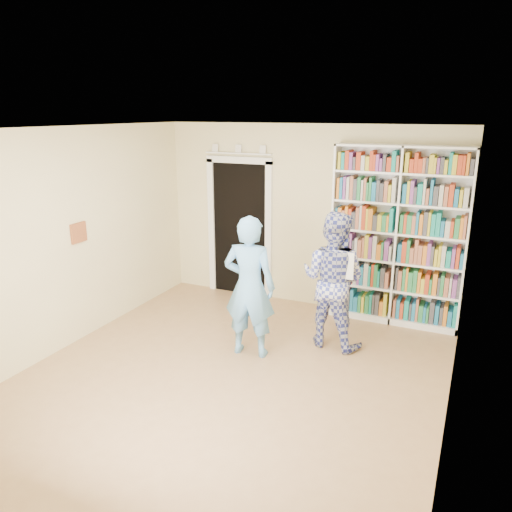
# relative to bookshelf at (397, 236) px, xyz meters

# --- Properties ---
(floor) EXTENTS (5.00, 5.00, 0.00)m
(floor) POSITION_rel_bookshelf_xyz_m (-1.35, -2.34, -1.24)
(floor) COLOR #9E734C
(floor) RESTS_ON ground
(ceiling) EXTENTS (5.00, 5.00, 0.00)m
(ceiling) POSITION_rel_bookshelf_xyz_m (-1.35, -2.34, 1.46)
(ceiling) COLOR white
(ceiling) RESTS_ON wall_back
(wall_back) EXTENTS (4.50, 0.00, 4.50)m
(wall_back) POSITION_rel_bookshelf_xyz_m (-1.35, 0.16, 0.11)
(wall_back) COLOR beige
(wall_back) RESTS_ON floor
(wall_left) EXTENTS (0.00, 5.00, 5.00)m
(wall_left) POSITION_rel_bookshelf_xyz_m (-3.60, -2.34, 0.11)
(wall_left) COLOR beige
(wall_left) RESTS_ON floor
(wall_right) EXTENTS (0.00, 5.00, 5.00)m
(wall_right) POSITION_rel_bookshelf_xyz_m (0.90, -2.34, 0.11)
(wall_right) COLOR beige
(wall_right) RESTS_ON floor
(bookshelf) EXTENTS (1.78, 0.33, 2.45)m
(bookshelf) POSITION_rel_bookshelf_xyz_m (0.00, 0.00, 0.00)
(bookshelf) COLOR white
(bookshelf) RESTS_ON floor
(doorway) EXTENTS (1.10, 0.08, 2.43)m
(doorway) POSITION_rel_bookshelf_xyz_m (-2.45, 0.13, -0.06)
(doorway) COLOR black
(doorway) RESTS_ON floor
(wall_art) EXTENTS (0.03, 0.25, 0.25)m
(wall_art) POSITION_rel_bookshelf_xyz_m (-3.58, -2.14, 0.16)
(wall_art) COLOR brown
(wall_art) RESTS_ON wall_left
(man_blue) EXTENTS (0.68, 0.49, 1.72)m
(man_blue) POSITION_rel_bookshelf_xyz_m (-1.41, -1.72, -0.37)
(man_blue) COLOR #66A9E2
(man_blue) RESTS_ON floor
(man_plaid) EXTENTS (0.93, 0.78, 1.73)m
(man_plaid) POSITION_rel_bookshelf_xyz_m (-0.58, -1.06, -0.37)
(man_plaid) COLOR #313A98
(man_plaid) RESTS_ON floor
(paper_sheet) EXTENTS (0.23, 0.02, 0.33)m
(paper_sheet) POSITION_rel_bookshelf_xyz_m (-0.41, -1.22, -0.12)
(paper_sheet) COLOR white
(paper_sheet) RESTS_ON man_plaid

